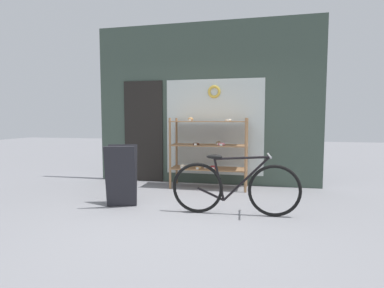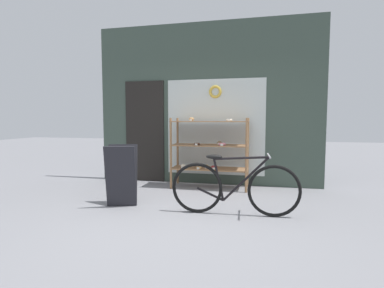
# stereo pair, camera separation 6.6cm
# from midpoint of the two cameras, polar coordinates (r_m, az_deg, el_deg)

# --- Properties ---
(ground_plane) EXTENTS (30.00, 30.00, 0.00)m
(ground_plane) POSITION_cam_midpoint_polar(r_m,az_deg,el_deg) (3.96, -4.32, -14.57)
(ground_plane) COLOR gray
(storefront_facade) EXTENTS (4.54, 0.13, 3.23)m
(storefront_facade) POSITION_cam_midpoint_polar(r_m,az_deg,el_deg) (6.09, 1.72, 7.19)
(storefront_facade) COLOR #3D4C42
(storefront_facade) RESTS_ON ground_plane
(display_case) EXTENTS (1.45, 0.51, 1.35)m
(display_case) POSITION_cam_midpoint_polar(r_m,az_deg,el_deg) (5.68, 2.84, -0.57)
(display_case) COLOR #8E6642
(display_case) RESTS_ON ground_plane
(bicycle) EXTENTS (1.75, 0.46, 0.84)m
(bicycle) POSITION_cam_midpoint_polar(r_m,az_deg,el_deg) (4.16, 7.70, -8.22)
(bicycle) COLOR black
(bicycle) RESTS_ON ground_plane
(sandwich_board) EXTENTS (0.53, 0.49, 0.92)m
(sandwich_board) POSITION_cam_midpoint_polar(r_m,az_deg,el_deg) (4.62, -13.69, -5.90)
(sandwich_board) COLOR #232328
(sandwich_board) RESTS_ON ground_plane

